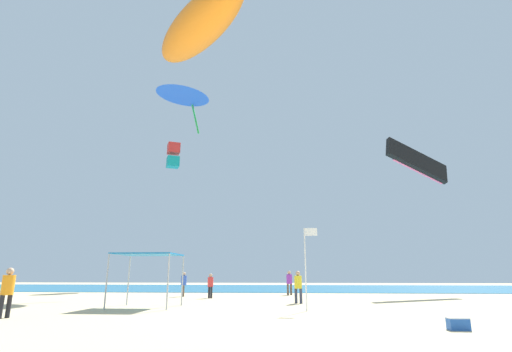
# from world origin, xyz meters

# --- Properties ---
(ground) EXTENTS (110.00, 110.00, 0.10)m
(ground) POSITION_xyz_m (0.00, 0.00, -0.05)
(ground) COLOR #D1BA8C
(ocean_strip) EXTENTS (110.00, 23.10, 0.03)m
(ocean_strip) POSITION_xyz_m (0.00, 30.15, 0.01)
(ocean_strip) COLOR #1E6B93
(ocean_strip) RESTS_ON ground
(canopy_tent) EXTENTS (2.95, 2.60, 2.55)m
(canopy_tent) POSITION_xyz_m (-5.87, 4.04, 2.40)
(canopy_tent) COLOR #B2B2B7
(canopy_tent) RESTS_ON ground
(person_near_tent) EXTENTS (0.40, 0.44, 1.70)m
(person_near_tent) POSITION_xyz_m (-6.40, 13.11, 1.00)
(person_near_tent) COLOR brown
(person_near_tent) RESTS_ON ground
(person_leftmost) EXTENTS (0.43, 0.43, 1.80)m
(person_leftmost) POSITION_xyz_m (1.19, 15.57, 1.05)
(person_leftmost) COLOR brown
(person_leftmost) RESTS_ON ground
(person_central) EXTENTS (0.38, 0.38, 1.59)m
(person_central) POSITION_xyz_m (-4.12, 11.37, 0.93)
(person_central) COLOR black
(person_central) RESTS_ON ground
(person_rightmost) EXTENTS (0.43, 0.47, 1.80)m
(person_rightmost) POSITION_xyz_m (-9.36, -0.93, 1.06)
(person_rightmost) COLOR black
(person_rightmost) RESTS_ON ground
(person_far_shore) EXTENTS (0.42, 0.41, 1.73)m
(person_far_shore) POSITION_xyz_m (1.61, 7.09, 1.01)
(person_far_shore) COLOR #33384C
(person_far_shore) RESTS_ON ground
(banner_flag) EXTENTS (0.61, 0.06, 3.60)m
(banner_flag) POSITION_xyz_m (1.89, 2.69, 2.17)
(banner_flag) COLOR silver
(banner_flag) RESTS_ON ground
(cooler_box) EXTENTS (0.57, 0.37, 0.35)m
(cooler_box) POSITION_xyz_m (5.90, -2.74, 0.18)
(cooler_box) COLOR blue
(cooler_box) RESTS_ON ground
(kite_parafoil_black) EXTENTS (6.11, 3.34, 4.04)m
(kite_parafoil_black) POSITION_xyz_m (12.83, 18.91, 11.33)
(kite_parafoil_black) COLOR black
(kite_inflatable_orange) EXTENTS (7.44, 7.79, 3.19)m
(kite_inflatable_orange) POSITION_xyz_m (-3.53, 2.90, 14.69)
(kite_inflatable_orange) COLOR orange
(kite_box_red) EXTENTS (1.83, 1.84, 2.92)m
(kite_box_red) POSITION_xyz_m (-12.14, 27.57, 15.20)
(kite_box_red) COLOR red
(kite_delta_blue) EXTENTS (6.30, 6.25, 4.25)m
(kite_delta_blue) POSITION_xyz_m (-8.27, 17.06, 18.03)
(kite_delta_blue) COLOR blue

